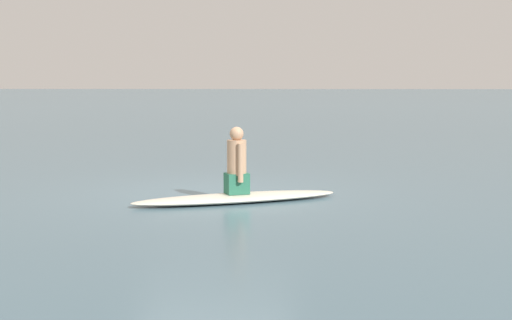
# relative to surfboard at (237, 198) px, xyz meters

# --- Properties ---
(ground_plane) EXTENTS (400.00, 400.00, 0.00)m
(ground_plane) POSITION_rel_surfboard_xyz_m (-0.42, 0.82, -0.06)
(ground_plane) COLOR slate
(surfboard) EXTENTS (3.18, 1.82, 0.12)m
(surfboard) POSITION_rel_surfboard_xyz_m (0.00, 0.00, 0.00)
(surfboard) COLOR silver
(surfboard) RESTS_ON ground
(person_paddler) EXTENTS (0.40, 0.43, 0.99)m
(person_paddler) POSITION_rel_surfboard_xyz_m (0.00, 0.00, 0.51)
(person_paddler) COLOR #26664C
(person_paddler) RESTS_ON surfboard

